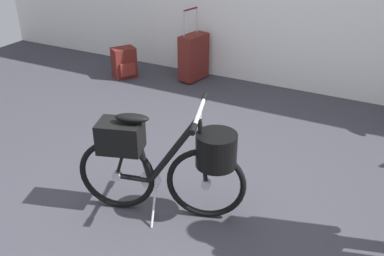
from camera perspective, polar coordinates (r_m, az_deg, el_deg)
The scene contains 4 objects.
ground_plane at distance 2.97m, azimuth -1.73°, elevation -12.29°, with size 8.29×8.29×0.00m, color #38383F.
folding_bike_foreground at distance 2.83m, azimuth -3.24°, elevation -4.09°, with size 1.09×0.55×0.80m.
rolling_suitcase at distance 5.14m, azimuth 0.21°, elevation 9.25°, with size 0.25×0.39×0.83m.
backpack_on_floor at distance 5.31m, azimuth -8.79°, elevation 8.36°, with size 0.30×0.32×0.36m.
Camera 1 is at (1.12, -1.98, 1.91)m, focal length 41.07 mm.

